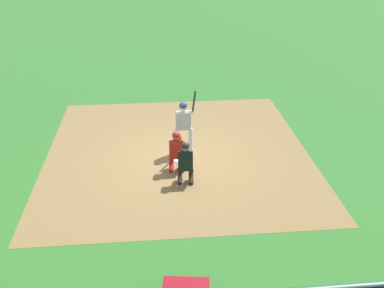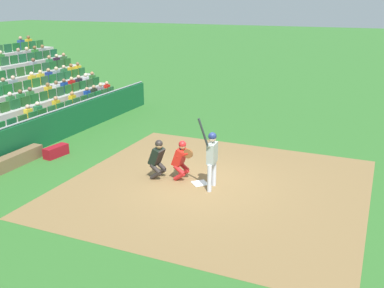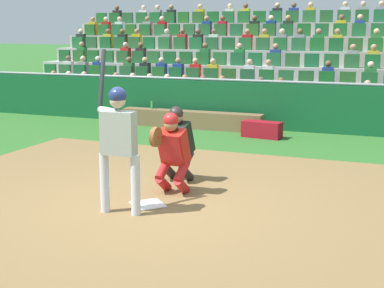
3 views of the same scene
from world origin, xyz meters
The scene contains 8 objects.
ground_plane centered at (0.00, 0.00, 0.00)m, with size 160.00×160.00×0.00m, color #2F6828.
infield_dirt_patch centered at (0.00, 0.50, 0.00)m, with size 8.46×8.79×0.01m, color olive.
home_plate_marker centered at (0.00, 0.00, 0.02)m, with size 0.44×0.44×0.02m, color white.
batter_at_plate centered at (0.21, 0.46, 1.10)m, with size 0.69×0.45×2.25m.
catcher_crouching centered at (-0.09, -0.66, 0.72)m, with size 0.48×0.72×1.30m.
home_plate_umpire centered at (0.10, -1.39, 0.70)m, with size 0.49×0.48×1.30m.
dugout_wall centered at (0.00, -6.91, 0.61)m, with size 17.40×0.24×1.26m.
equipment_duffel_bag centered at (-0.25, -5.71, 0.19)m, with size 0.93×0.36×0.39m, color maroon.
Camera 2 is at (11.72, 4.76, 5.47)m, focal length 41.60 mm.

